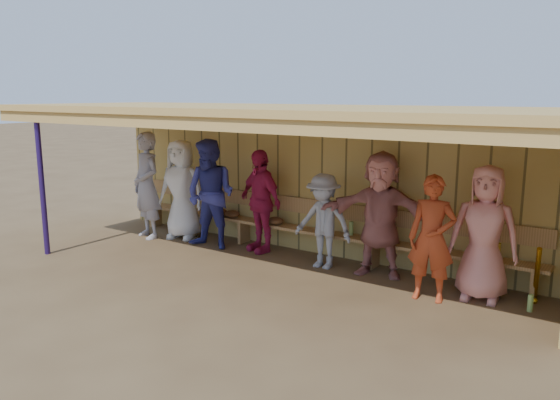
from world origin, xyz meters
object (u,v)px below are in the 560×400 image
at_px(player_f, 380,214).
at_px(player_g, 432,238).
at_px(player_e, 323,221).
at_px(bench, 306,223).
at_px(player_c, 211,194).
at_px(player_h, 484,233).
at_px(player_a, 147,185).
at_px(player_b, 182,189).
at_px(player_d, 260,201).

relative_size(player_f, player_g, 1.12).
distance_m(player_e, bench, 0.82).
xyz_separation_m(player_c, bench, (1.55, 0.63, -0.43)).
bearing_deg(player_h, player_f, 167.55).
height_order(player_a, player_g, player_a).
xyz_separation_m(player_b, player_h, (5.48, -0.04, -0.03)).
bearing_deg(bench, player_d, -157.24).
height_order(player_a, player_f, player_a).
xyz_separation_m(player_f, player_h, (1.52, -0.14, -0.04)).
bearing_deg(player_h, player_g, -151.20).
bearing_deg(player_g, player_b, 167.12).
distance_m(player_a, player_g, 5.48).
bearing_deg(player_d, player_c, -140.53).
height_order(player_h, bench, player_h).
relative_size(player_c, player_e, 1.29).
height_order(player_a, player_h, player_a).
bearing_deg(player_c, player_f, -0.40).
distance_m(player_d, player_h, 3.75).
bearing_deg(player_h, player_a, 175.60).
height_order(player_b, player_g, player_b).
bearing_deg(player_b, player_a, -162.63).
bearing_deg(player_a, bench, 30.15).
xyz_separation_m(player_b, player_g, (4.93, -0.44, -0.10)).
bearing_deg(player_c, player_h, -3.99).
bearing_deg(player_a, player_e, 20.27).
bearing_deg(player_g, player_h, 28.39).
height_order(player_d, player_g, player_d).
distance_m(player_b, player_f, 3.96).
height_order(player_b, player_d, player_b).
bearing_deg(bench, player_e, -38.01).
xyz_separation_m(player_d, player_g, (3.20, -0.56, -0.05)).
bearing_deg(player_c, player_e, -2.20).
relative_size(player_b, player_e, 1.25).
relative_size(player_a, player_e, 1.35).
relative_size(player_f, player_h, 1.04).
bearing_deg(player_a, player_b, 48.20).
bearing_deg(player_g, player_c, 168.89).
height_order(player_a, bench, player_a).
bearing_deg(player_c, player_b, 161.11).
height_order(player_d, player_e, player_d).
distance_m(player_c, player_g, 4.03).
height_order(player_a, player_e, player_a).
distance_m(player_a, player_f, 4.53).
bearing_deg(player_b, bench, -5.31).
relative_size(player_b, player_d, 1.05).
distance_m(player_b, player_e, 3.09).
distance_m(player_g, bench, 2.63).
bearing_deg(player_e, player_d, 171.60).
distance_m(player_d, bench, 0.87).
relative_size(player_g, bench, 0.22).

